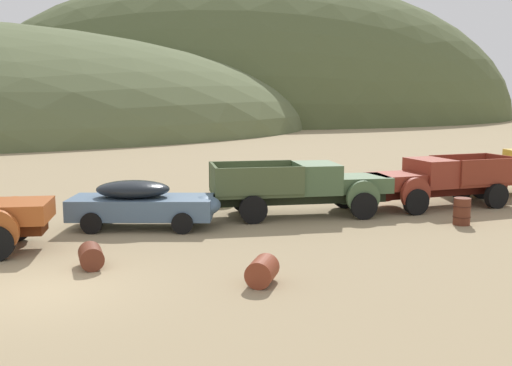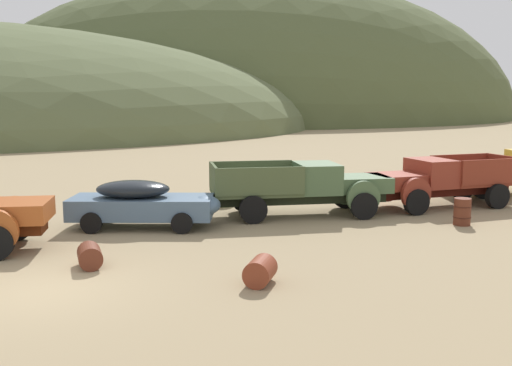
{
  "view_description": "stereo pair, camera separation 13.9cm",
  "coord_description": "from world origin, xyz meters",
  "views": [
    {
      "loc": [
        0.97,
        -13.7,
        4.4
      ],
      "look_at": [
        6.7,
        5.67,
        1.33
      ],
      "focal_mm": 41.79,
      "sensor_mm": 36.0,
      "label": 1
    },
    {
      "loc": [
        1.1,
        -13.74,
        4.4
      ],
      "look_at": [
        6.7,
        5.67,
        1.33
      ],
      "focal_mm": 41.79,
      "sensor_mm": 36.0,
      "label": 2
    }
  ],
  "objects": [
    {
      "name": "oil_drum_foreground",
      "position": [
        13.18,
        3.15,
        0.46
      ],
      "size": [
        0.6,
        0.6,
        0.91
      ],
      "color": "#5B2819",
      "rests_on": "ground"
    },
    {
      "name": "car_chalk_blue",
      "position": [
        2.95,
        5.73,
        0.82
      ],
      "size": [
        5.15,
        3.02,
        1.57
      ],
      "rotation": [
        0.0,
        0.0,
        -0.29
      ],
      "color": "slate",
      "rests_on": "ground"
    },
    {
      "name": "ground_plane",
      "position": [
        0.0,
        0.0,
        0.0
      ],
      "size": [
        300.0,
        300.0,
        0.0
      ],
      "primitive_type": "plane",
      "color": "#998460"
    },
    {
      "name": "truck_rust_red",
      "position": [
        14.03,
        6.12,
        1.03
      ],
      "size": [
        6.06,
        2.58,
        1.91
      ],
      "rotation": [
        0.0,
        0.0,
        3.2
      ],
      "color": "#42140D",
      "rests_on": "ground"
    },
    {
      "name": "oil_drum_spare",
      "position": [
        1.11,
        1.52,
        0.3
      ],
      "size": [
        0.65,
        0.9,
        0.6
      ],
      "color": "#5B2819",
      "rests_on": "ground"
    },
    {
      "name": "oil_drum_tipped",
      "position": [
        4.88,
        -0.98,
        0.32
      ],
      "size": [
        0.99,
        1.07,
        0.63
      ],
      "color": "brown",
      "rests_on": "ground"
    },
    {
      "name": "hill_center",
      "position": [
        29.11,
        82.67,
        0.0
      ],
      "size": [
        91.29,
        60.03,
        46.09
      ],
      "primitive_type": "ellipsoid",
      "color": "#4C5633",
      "rests_on": "ground"
    },
    {
      "name": "rock_flat",
      "position": [
        4.76,
        -0.85,
        0.1
      ],
      "size": [
        0.37,
        0.38,
        0.22
      ],
      "primitive_type": "ellipsoid",
      "color": "#656257",
      "rests_on": "ground"
    },
    {
      "name": "truck_weathered_green",
      "position": [
        8.94,
        6.11,
        1.02
      ],
      "size": [
        6.61,
        2.91,
        1.91
      ],
      "rotation": [
        0.0,
        0.0,
        -0.11
      ],
      "color": "#232B1B",
      "rests_on": "ground"
    },
    {
      "name": "bush_back_edge",
      "position": [
        6.22,
        8.79,
        0.24
      ],
      "size": [
        1.0,
        1.03,
        0.99
      ],
      "color": "#5B8E42",
      "rests_on": "ground"
    },
    {
      "name": "bush_near_barrel",
      "position": [
        3.53,
        8.79,
        0.14
      ],
      "size": [
        0.75,
        0.75,
        0.57
      ],
      "color": "#3D702D",
      "rests_on": "ground"
    }
  ]
}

